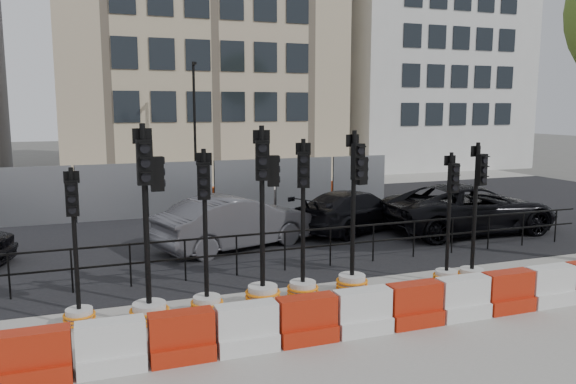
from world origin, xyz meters
name	(u,v)px	position (x,y,z in m)	size (l,w,h in m)	color
ground	(303,286)	(0.00, 0.00, 0.00)	(120.00, 120.00, 0.00)	#51514C
sidewalk_near	(367,337)	(0.00, -3.00, 0.01)	(40.00, 6.00, 0.02)	gray
road	(227,224)	(0.00, 7.00, 0.01)	(40.00, 14.00, 0.03)	black
sidewalk_far	(182,189)	(0.00, 16.00, 0.01)	(40.00, 4.00, 0.02)	gray
building_cream	(195,18)	(2.00, 21.99, 9.00)	(15.00, 10.06, 18.00)	tan
building_white	(419,46)	(17.00, 21.99, 8.00)	(12.00, 9.06, 16.00)	silver
kerb_railing	(285,244)	(0.00, 1.20, 0.69)	(18.00, 0.04, 1.00)	black
heras_fencing	(223,193)	(0.57, 9.86, 0.65)	(14.33, 1.72, 2.00)	gray
lamp_post_far	(195,123)	(0.50, 14.98, 3.22)	(0.12, 0.56, 6.00)	black
barrier_row	(362,314)	(0.00, -2.80, 0.37)	(15.70, 0.50, 0.80)	#A92C0D
traffic_signal_a	(78,296)	(-4.66, -0.81, 0.60)	(0.57, 0.57, 2.91)	silver
traffic_signal_b	(149,280)	(-3.45, -1.20, 0.87)	(0.72, 0.72, 3.67)	silver
traffic_signal_c	(206,283)	(-2.38, -1.04, 0.66)	(0.63, 0.63, 3.19)	silver
traffic_signal_d	(263,265)	(-1.22, -0.94, 0.86)	(0.71, 0.71, 3.59)	silver
traffic_signal_e	(303,268)	(-0.36, -0.87, 0.69)	(0.65, 0.65, 3.32)	silver
traffic_signal_f	(353,256)	(0.80, -0.85, 0.83)	(0.68, 0.68, 3.47)	silver
traffic_signal_g	(447,259)	(2.98, -1.10, 0.62)	(0.59, 0.59, 2.98)	silver
traffic_signal_h	(473,257)	(3.55, -1.25, 0.66)	(0.63, 0.63, 3.19)	silver
car_b	(236,222)	(-0.52, 3.81, 0.75)	(4.84, 2.92, 1.51)	#4A4A4F
car_c	(355,211)	(3.63, 4.67, 0.66)	(4.89, 3.52, 1.31)	black
car_d	(470,209)	(6.93, 3.21, 0.77)	(5.63, 2.76, 1.54)	black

